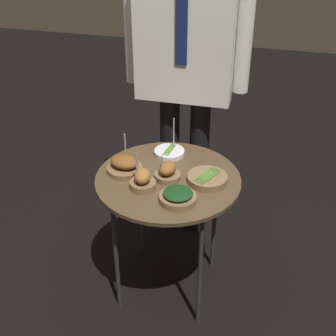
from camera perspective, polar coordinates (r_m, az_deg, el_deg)
ground_plane at (r=2.48m, az=0.00°, el=-13.91°), size 8.00×8.00×0.00m
serving_cart at (r=2.08m, az=0.00°, el=-2.29°), size 0.64×0.64×0.65m
bowl_roast_center at (r=2.09m, az=-5.34°, el=0.27°), size 0.16×0.16×0.17m
bowl_asparagus_back_right at (r=2.22m, az=0.18°, el=1.98°), size 0.14×0.14×0.17m
bowl_roast_front_left at (r=2.03m, az=0.03°, el=-0.50°), size 0.12×0.12×0.12m
bowl_roast_far_rim at (r=1.97m, az=-3.09°, el=-1.53°), size 0.11×0.11×0.16m
bowl_asparagus_front_center at (r=2.03m, az=4.81°, el=-1.28°), size 0.17×0.17×0.04m
bowl_spinach_front_right at (r=1.90m, az=1.21°, el=-3.51°), size 0.15×0.15×0.05m
waiter_figure at (r=2.33m, az=2.26°, el=14.18°), size 0.62×0.23×1.68m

